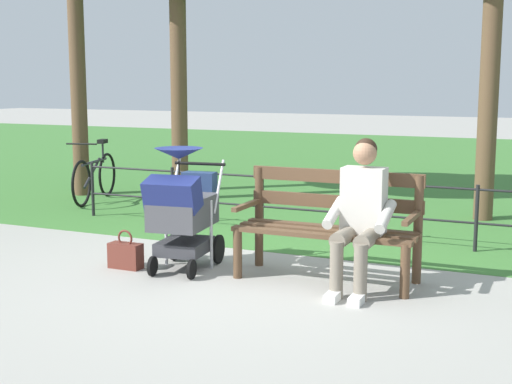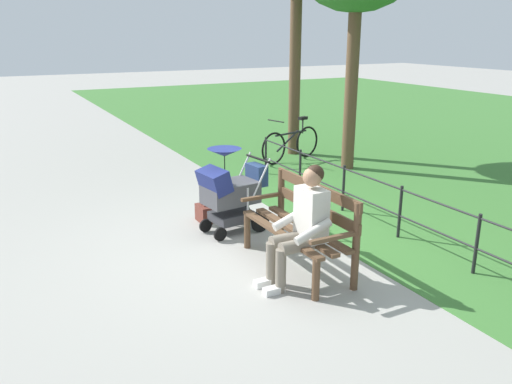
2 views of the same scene
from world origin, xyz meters
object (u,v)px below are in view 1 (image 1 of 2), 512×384
object	(u,v)px
person_on_bench	(360,211)
park_bench	(329,221)
stroller	(183,207)
handbag	(126,255)
bicycle	(95,176)

from	to	relation	value
person_on_bench	park_bench	bearing A→B (deg)	-33.18
person_on_bench	stroller	distance (m)	1.67
handbag	bicycle	distance (m)	3.96
stroller	handbag	world-z (taller)	stroller
stroller	handbag	distance (m)	0.73
person_on_bench	handbag	size ratio (longest dim) A/B	3.45
person_on_bench	handbag	bearing A→B (deg)	5.97
person_on_bench	bicycle	distance (m)	5.53
handbag	stroller	bearing A→B (deg)	-161.98
person_on_bench	bicycle	xyz separation A→B (m)	(4.78, -2.77, -0.31)
stroller	bicycle	size ratio (longest dim) A/B	0.71
stroller	bicycle	world-z (taller)	stroller
person_on_bench	bicycle	bearing A→B (deg)	-30.12
stroller	bicycle	xyz separation A→B (m)	(3.11, -2.83, -0.23)
park_bench	person_on_bench	distance (m)	0.43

